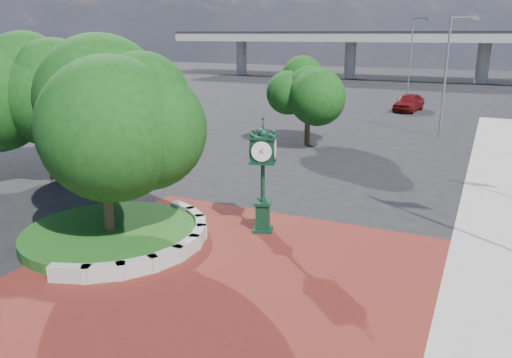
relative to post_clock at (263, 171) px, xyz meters
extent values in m
plane|color=black|center=(0.42, -3.00, -2.31)|extent=(200.00, 200.00, 0.00)
cube|color=maroon|center=(0.42, -4.00, -2.29)|extent=(12.00, 12.00, 0.04)
cube|color=#9E9B93|center=(-3.49, -6.01, -2.04)|extent=(1.29, 0.76, 0.54)
cube|color=#9E9B93|center=(-2.64, -5.54, -2.04)|extent=(1.20, 1.04, 0.54)
cube|color=#9E9B93|center=(-1.96, -4.84, -2.04)|extent=(1.00, 1.22, 0.54)
cube|color=#9E9B93|center=(-1.53, -3.96, -2.04)|extent=(0.71, 1.30, 0.54)
cube|color=#9E9B93|center=(-1.38, -3.00, -2.04)|extent=(0.35, 1.25, 0.54)
cube|color=#9E9B93|center=(-1.53, -2.04, -2.04)|extent=(0.71, 1.30, 0.54)
cube|color=#9E9B93|center=(-1.96, -1.16, -2.04)|extent=(1.00, 1.22, 0.54)
cube|color=#9E9B93|center=(-2.64, -0.46, -2.04)|extent=(1.20, 1.04, 0.54)
cube|color=#9E9B93|center=(-3.49, 0.01, -2.04)|extent=(1.29, 0.76, 0.54)
cylinder|color=#164E18|center=(-4.58, -3.00, -2.11)|extent=(6.10, 6.10, 0.40)
cube|color=#9E9B93|center=(0.42, 67.00, 4.19)|extent=(90.00, 12.00, 1.20)
cube|color=black|center=(0.42, 67.00, 4.99)|extent=(90.00, 12.00, 0.40)
cylinder|color=#9E9B93|center=(-34.58, 67.00, 0.69)|extent=(1.80, 1.80, 6.00)
cylinder|color=#9E9B93|center=(-14.58, 67.00, 0.69)|extent=(1.80, 1.80, 6.00)
cylinder|color=#9E9B93|center=(5.42, 67.00, 0.69)|extent=(1.80, 1.80, 6.00)
cylinder|color=#38281C|center=(-4.58, -3.00, -1.22)|extent=(0.36, 0.36, 2.17)
sphere|color=#113E13|center=(-4.58, -3.00, 1.42)|extent=(5.20, 5.20, 5.20)
cylinder|color=#38281C|center=(-12.58, 2.00, -1.08)|extent=(0.36, 0.36, 2.45)
sphere|color=#113E13|center=(-12.58, 2.00, 1.82)|extent=(5.60, 5.60, 5.60)
cylinder|color=#38281C|center=(-3.58, 15.00, -1.35)|extent=(0.36, 0.36, 1.92)
sphere|color=#113E13|center=(-3.58, 15.00, 0.94)|extent=(4.40, 4.40, 4.40)
cube|color=black|center=(0.00, 0.00, -2.24)|extent=(0.89, 0.89, 0.14)
cube|color=black|center=(0.00, 0.00, -1.69)|extent=(0.61, 0.61, 0.97)
cube|color=black|center=(0.00, 0.00, -1.18)|extent=(0.78, 0.78, 0.11)
cylinder|color=black|center=(0.00, 0.00, -0.37)|extent=(0.15, 0.15, 1.50)
cube|color=black|center=(0.00, 0.00, 0.83)|extent=(1.00, 1.00, 0.80)
cylinder|color=white|center=(0.12, -0.40, 0.83)|extent=(0.69, 0.26, 0.71)
cylinder|color=white|center=(-0.12, 0.40, 0.83)|extent=(0.69, 0.26, 0.71)
cylinder|color=white|center=(-0.40, -0.12, 0.83)|extent=(0.26, 0.69, 0.71)
cylinder|color=white|center=(0.40, 0.12, 0.83)|extent=(0.26, 0.69, 0.71)
sphere|color=black|center=(0.00, 0.00, 1.38)|extent=(0.39, 0.39, 0.39)
cone|color=black|center=(0.00, 0.00, 1.67)|extent=(0.16, 0.16, 0.44)
imported|color=#600D10|center=(0.10, 33.44, -1.48)|extent=(2.65, 5.09, 1.65)
cylinder|color=slate|center=(4.07, 21.48, 1.76)|extent=(0.14, 0.14, 8.13)
cube|color=slate|center=(4.87, 21.64, 5.82)|extent=(1.62, 0.45, 0.11)
cube|color=slate|center=(5.58, 21.78, 5.73)|extent=(0.49, 0.31, 0.14)
cylinder|color=slate|center=(-1.32, 41.65, 2.02)|extent=(0.15, 0.15, 8.66)
cube|color=slate|center=(-0.53, 41.30, 6.36)|extent=(1.64, 0.83, 0.12)
cube|color=slate|center=(0.18, 40.99, 6.26)|extent=(0.54, 0.41, 0.14)
camera|label=1|loc=(7.09, -15.70, 4.73)|focal=35.00mm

